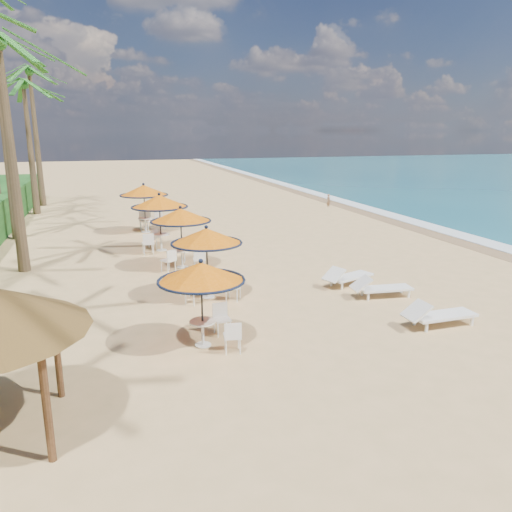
{
  "coord_description": "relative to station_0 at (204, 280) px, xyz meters",
  "views": [
    {
      "loc": [
        -7.43,
        -11.02,
        5.02
      ],
      "look_at": [
        -2.97,
        3.51,
        1.2
      ],
      "focal_mm": 35.0,
      "sensor_mm": 36.0,
      "label": 1
    }
  ],
  "objects": [
    {
      "name": "ground",
      "position": [
        5.32,
        0.01,
        -1.65
      ],
      "size": [
        160.0,
        160.0,
        0.0
      ],
      "primitive_type": "plane",
      "color": "tan",
      "rests_on": "ground"
    },
    {
      "name": "foam_strip",
      "position": [
        14.62,
        10.01,
        -1.65
      ],
      "size": [
        1.2,
        140.0,
        0.04
      ],
      "primitive_type": "cube",
      "color": "white",
      "rests_on": "ground"
    },
    {
      "name": "wetsand_band",
      "position": [
        13.72,
        10.01,
        -1.65
      ],
      "size": [
        1.4,
        140.0,
        0.02
      ],
      "primitive_type": "cube",
      "color": "olive",
      "rests_on": "ground"
    },
    {
      "name": "station_0",
      "position": [
        0.0,
        0.0,
        0.0
      ],
      "size": [
        2.07,
        2.07,
        2.16
      ],
      "color": "black",
      "rests_on": "ground"
    },
    {
      "name": "station_1",
      "position": [
        0.76,
        3.47,
        0.02
      ],
      "size": [
        2.18,
        2.18,
        2.28
      ],
      "color": "black",
      "rests_on": "ground"
    },
    {
      "name": "station_2",
      "position": [
        0.57,
        7.18,
        0.07
      ],
      "size": [
        2.26,
        2.26,
        2.35
      ],
      "color": "black",
      "rests_on": "ground"
    },
    {
      "name": "station_3",
      "position": [
        0.07,
        10.25,
        0.18
      ],
      "size": [
        2.4,
        2.4,
        2.51
      ],
      "color": "black",
      "rests_on": "ground"
    },
    {
      "name": "station_4",
      "position": [
        -0.11,
        14.58,
        0.18
      ],
      "size": [
        2.4,
        2.4,
        2.5
      ],
      "color": "black",
      "rests_on": "ground"
    },
    {
      "name": "lounger_near",
      "position": [
        6.07,
        -0.62,
        -1.31
      ],
      "size": [
        2.04,
        0.67,
        0.73
      ],
      "rotation": [
        0.0,
        0.0,
        0.02
      ],
      "color": "white",
      "rests_on": "ground"
    },
    {
      "name": "lounger_mid",
      "position": [
        5.87,
        1.95,
        -1.33
      ],
      "size": [
        1.96,
        0.79,
        0.68
      ],
      "rotation": [
        0.0,
        0.0,
        -0.1
      ],
      "color": "white",
      "rests_on": "ground"
    },
    {
      "name": "lounger_far",
      "position": [
        5.46,
        3.34,
        -1.33
      ],
      "size": [
        2.0,
        1.21,
        0.69
      ],
      "rotation": [
        0.0,
        0.0,
        0.35
      ],
      "color": "white",
      "rests_on": "ground"
    },
    {
      "name": "palm_3",
      "position": [
        -5.08,
        8.46,
        5.77
      ],
      "size": [
        5.0,
        5.0,
        8.15
      ],
      "color": "brown",
      "rests_on": "ground"
    },
    {
      "name": "palm_6",
      "position": [
        -6.11,
        22.37,
        5.54
      ],
      "size": [
        5.0,
        5.0,
        7.92
      ],
      "color": "brown",
      "rests_on": "ground"
    },
    {
      "name": "palm_7",
      "position": [
        -6.13,
        26.19,
        6.6
      ],
      "size": [
        5.0,
        5.0,
        9.04
      ],
      "color": "brown",
      "rests_on": "ground"
    },
    {
      "name": "person",
      "position": [
        12.43,
        19.6,
        -1.18
      ],
      "size": [
        0.29,
        0.38,
        0.93
      ],
      "primitive_type": "imported",
      "rotation": [
        0.0,
        0.0,
        1.77
      ],
      "color": "#8C6747",
      "rests_on": "ground"
    }
  ]
}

